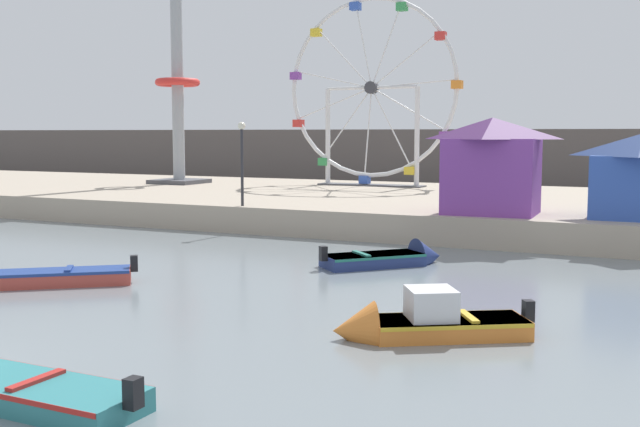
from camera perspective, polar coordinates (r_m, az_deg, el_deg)
The scene contains 9 objects.
quay_promenade at distance 38.10m, azimuth 6.71°, elevation 0.57°, with size 110.00×18.32×1.10m, color tan.
distant_town_skyline at distance 61.18m, azimuth 14.10°, elevation 4.00°, with size 140.00×3.00×4.40m, color #564C47.
motorboat_navy_blue at distance 24.22m, azimuth 5.54°, elevation -3.30°, with size 3.56×3.72×1.20m.
motorboat_orange_hull at distance 15.76m, azimuth 7.09°, elevation -8.09°, with size 3.95×3.10×1.39m.
motorboat_faded_red at distance 22.26m, azimuth -21.75°, elevation -4.49°, with size 4.93×4.18×1.02m.
ferris_wheel_white_frame at distance 44.24m, azimuth 3.83°, elevation 8.98°, with size 10.34×1.20×10.64m.
drop_tower_steel_tower at distance 47.12m, azimuth -10.50°, elevation 10.55°, with size 2.80×2.80×16.64m.
carnival_booth_purple_stall at distance 29.38m, azimuth 12.58°, elevation 3.58°, with size 3.75×2.98×3.58m.
promenade_lamp_near at distance 31.95m, azimuth -5.79°, elevation 4.67°, with size 0.32×0.32×3.46m.
Camera 1 is at (12.33, -7.93, 4.10)m, focal length 43.31 mm.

